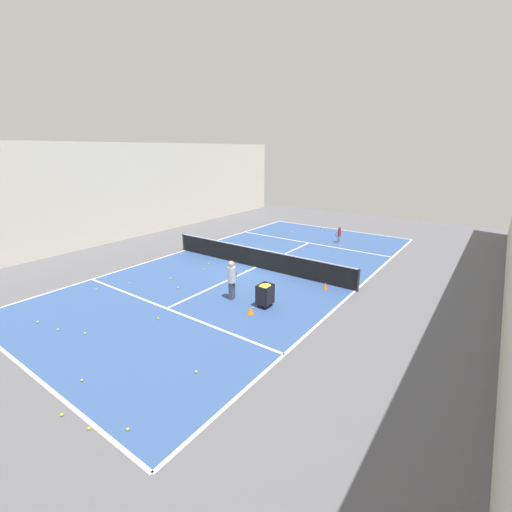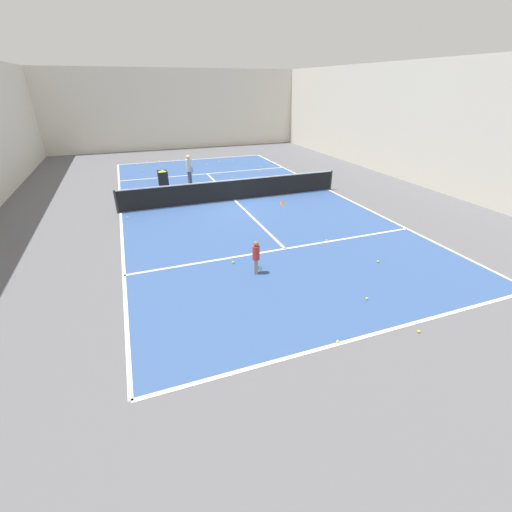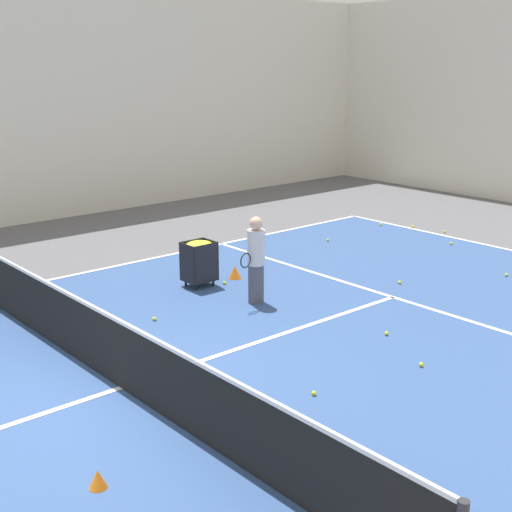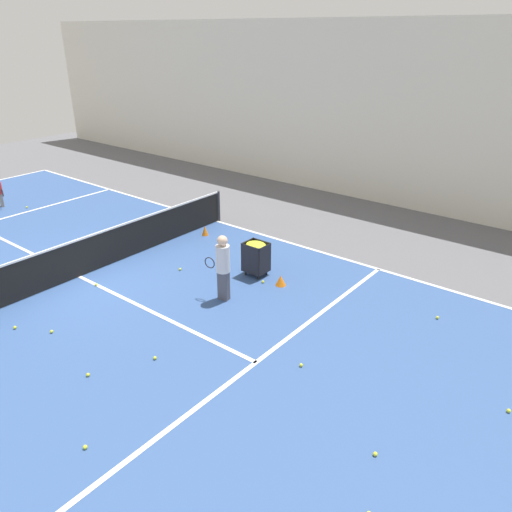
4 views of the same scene
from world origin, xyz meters
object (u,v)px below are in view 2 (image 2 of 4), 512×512
(tennis_net, at_px, (234,190))
(coach_at_net, at_px, (189,168))
(player_near_baseline, at_px, (256,255))
(ball_cart, at_px, (163,176))
(training_cone_1, at_px, (282,202))
(training_cone_0, at_px, (146,203))

(tennis_net, relative_size, coach_at_net, 6.65)
(player_near_baseline, xyz_separation_m, ball_cart, (-1.43, 10.74, 0.04))
(tennis_net, bearing_deg, player_near_baseline, -102.18)
(coach_at_net, bearing_deg, player_near_baseline, -8.95)
(coach_at_net, xyz_separation_m, training_cone_1, (3.42, -5.16, -0.83))
(ball_cart, bearing_deg, training_cone_1, -45.24)
(tennis_net, relative_size, ball_cart, 11.74)
(ball_cart, distance_m, training_cone_0, 3.25)
(coach_at_net, relative_size, training_cone_1, 7.83)
(tennis_net, distance_m, ball_cart, 4.64)
(coach_at_net, relative_size, ball_cart, 1.77)
(coach_at_net, distance_m, training_cone_1, 6.25)
(tennis_net, relative_size, player_near_baseline, 10.19)
(tennis_net, xyz_separation_m, training_cone_1, (1.93, -1.40, -0.43))
(training_cone_1, bearing_deg, training_cone_0, 162.14)
(coach_at_net, bearing_deg, training_cone_0, -48.52)
(training_cone_0, height_order, training_cone_1, training_cone_0)
(tennis_net, height_order, ball_cart, tennis_net)
(coach_at_net, xyz_separation_m, ball_cart, (-1.50, -0.20, -0.29))
(training_cone_0, xyz_separation_m, training_cone_1, (6.09, -1.96, -0.05))
(tennis_net, bearing_deg, training_cone_1, -36.01)
(training_cone_0, bearing_deg, training_cone_1, -17.86)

